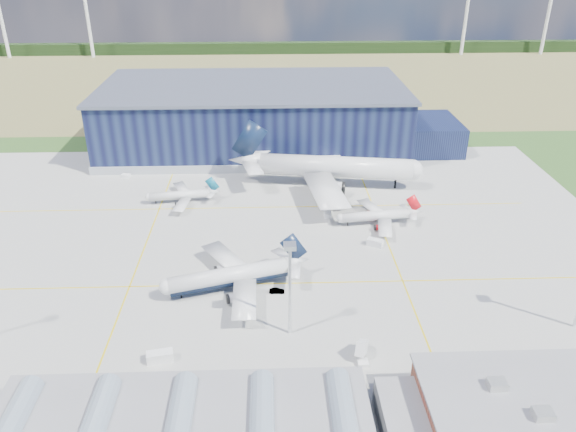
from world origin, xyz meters
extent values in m
plane|color=#2B4B1C|center=(0.00, 0.00, 0.00)|extent=(600.00, 600.00, 0.00)
cube|color=#A2A29D|center=(0.00, 10.00, 0.03)|extent=(220.00, 160.00, 0.06)
cube|color=yellow|center=(0.00, -10.00, 0.07)|extent=(180.00, 0.40, 0.02)
cube|color=yellow|center=(0.00, 35.00, 0.07)|extent=(180.00, 0.40, 0.02)
cube|color=yellow|center=(-30.00, 10.00, 0.07)|extent=(0.40, 120.00, 0.02)
cube|color=yellow|center=(40.00, 10.00, 0.07)|extent=(0.40, 120.00, 0.02)
cube|color=olive|center=(0.00, 220.00, 0.00)|extent=(600.00, 220.00, 0.01)
cube|color=black|center=(0.00, 300.00, 4.00)|extent=(600.00, 8.00, 8.00)
cylinder|color=white|center=(-120.00, 290.00, 35.00)|extent=(2.40, 2.40, 70.00)
cylinder|color=white|center=(150.00, 290.00, 35.00)|extent=(2.40, 2.40, 70.00)
cylinder|color=white|center=(210.00, 290.00, 35.00)|extent=(2.40, 2.40, 70.00)
cube|color=black|center=(0.00, 95.00, 12.50)|extent=(120.00, 60.00, 25.00)
cube|color=#989DA6|center=(0.00, 95.00, 1.60)|extent=(121.00, 61.00, 3.20)
cube|color=#545A6B|center=(0.00, 95.00, 25.50)|extent=(122.00, 62.00, 1.20)
cube|color=black|center=(72.00, 90.00, 6.00)|extent=(24.00, 30.00, 12.00)
cube|color=brown|center=(55.00, -60.00, 4.50)|extent=(45.00, 22.00, 9.00)
cube|color=gray|center=(55.00, -60.00, 9.20)|extent=(46.00, 23.00, 0.50)
cube|color=black|center=(55.00, -48.80, 3.00)|extent=(44.00, 0.40, 1.40)
cube|color=black|center=(55.00, -48.80, 6.50)|extent=(44.00, 0.40, 1.40)
cube|color=#B8B8B3|center=(45.00, -58.00, 10.10)|extent=(3.20, 2.60, 1.60)
cube|color=#B8B8B3|center=(50.00, -65.00, 10.10)|extent=(3.20, 2.60, 1.60)
cube|color=black|center=(-10.00, -60.00, 3.00)|extent=(65.00, 22.00, 6.00)
cube|color=gray|center=(-10.00, -60.00, 6.20)|extent=(66.00, 23.00, 0.50)
cube|color=gray|center=(30.00, -60.00, 3.00)|extent=(10.00, 18.00, 6.00)
cylinder|color=#8697A6|center=(-38.00, -60.00, 6.40)|extent=(4.40, 18.00, 4.40)
cylinder|color=#8697A6|center=(-24.00, -60.00, 6.40)|extent=(4.40, 18.00, 4.40)
cylinder|color=#8697A6|center=(-10.00, -60.00, 6.40)|extent=(4.40, 18.00, 4.40)
cylinder|color=#8697A6|center=(4.00, -60.00, 6.40)|extent=(4.40, 18.00, 4.40)
cylinder|color=#8697A6|center=(18.00, -60.00, 6.40)|extent=(4.40, 18.00, 4.40)
cylinder|color=silver|center=(10.00, -30.00, 11.00)|extent=(0.70, 0.70, 22.00)
cube|color=silver|center=(10.00, -30.00, 22.50)|extent=(2.60, 2.60, 1.00)
cube|color=#F5A815|center=(5.88, -46.00, 0.74)|extent=(2.75, 3.87, 1.48)
cube|color=white|center=(-17.51, -38.23, 1.19)|extent=(5.79, 3.36, 2.37)
cube|color=white|center=(24.29, 27.43, 0.70)|extent=(2.23, 3.28, 1.40)
cube|color=white|center=(36.03, 8.40, 1.06)|extent=(5.08, 4.20, 2.13)
cube|color=#F5A815|center=(53.43, 34.83, 0.63)|extent=(2.33, 3.17, 1.25)
cube|color=white|center=(-46.66, 62.00, 0.67)|extent=(3.50, 2.76, 1.34)
cube|color=white|center=(62.36, -46.00, 1.16)|extent=(5.19, 3.27, 2.31)
cube|color=white|center=(24.79, -38.47, 1.50)|extent=(3.45, 5.06, 3.01)
imported|color=#99999E|center=(3.95, -48.00, 0.60)|extent=(3.78, 2.28, 1.21)
imported|color=#99999E|center=(7.41, -14.13, 0.63)|extent=(3.88, 1.56, 1.26)
camera|label=1|loc=(5.88, -130.53, 80.22)|focal=35.00mm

